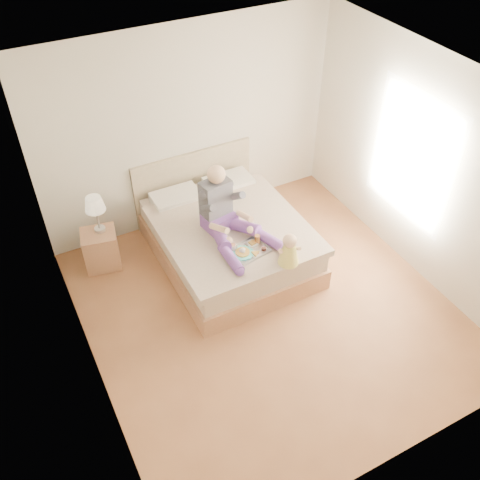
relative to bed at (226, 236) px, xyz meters
name	(u,v)px	position (x,y,z in m)	size (l,w,h in m)	color
room	(279,205)	(0.08, -1.08, 1.19)	(4.02, 4.22, 2.71)	brown
bed	(226,236)	(0.00, 0.00, 0.00)	(1.70, 2.18, 1.00)	#906243
nightstand	(101,249)	(-1.47, 0.56, -0.06)	(0.49, 0.45, 0.52)	#906243
lamp	(95,206)	(-1.43, 0.60, 0.58)	(0.24, 0.24, 0.50)	#B3B6BA
adult	(225,215)	(-0.12, -0.24, 0.55)	(0.73, 1.10, 0.87)	#63378B
tray	(248,249)	(-0.04, -0.67, 0.32)	(0.47, 0.40, 0.12)	#B3B6BA
baby	(289,251)	(0.27, -1.03, 0.45)	(0.26, 0.36, 0.40)	#E2D847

